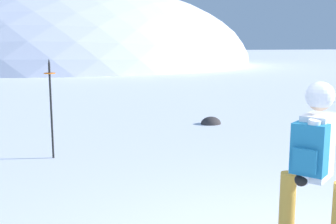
% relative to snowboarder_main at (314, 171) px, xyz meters
% --- Properties ---
extents(ridge_peak_main, '(37.12, 33.41, 16.19)m').
position_rel_snowboarder_main_xyz_m(ridge_peak_main, '(5.10, 39.91, -0.92)').
color(ridge_peak_main, white).
rests_on(ridge_peak_main, ground).
extents(snowboarder_main, '(1.05, 1.64, 1.71)m').
position_rel_snowboarder_main_xyz_m(snowboarder_main, '(0.00, 0.00, 0.00)').
color(snowboarder_main, '#D11E5B').
rests_on(snowboarder_main, ground).
extents(piste_marker_far, '(0.20, 0.20, 1.80)m').
position_rel_snowboarder_main_xyz_m(piste_marker_far, '(-1.66, 4.69, 0.11)').
color(piste_marker_far, black).
rests_on(piste_marker_far, ground).
extents(rock_mid, '(0.54, 0.46, 0.38)m').
position_rel_snowboarder_main_xyz_m(rock_mid, '(2.56, 6.38, -0.92)').
color(rock_mid, '#383333').
rests_on(rock_mid, ground).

